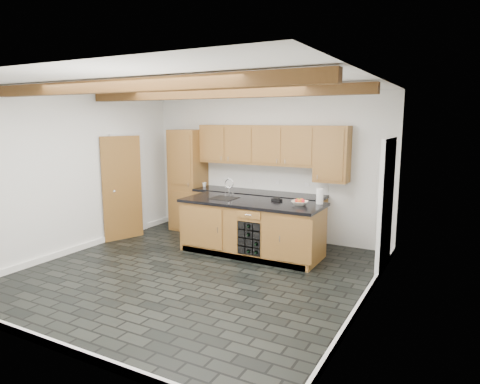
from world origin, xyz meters
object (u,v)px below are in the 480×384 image
Objects in this scene: island at (252,228)px; fruit_bowl at (300,203)px; kitchen_scale at (277,199)px; paper_towel at (320,196)px.

island is 0.98m from fruit_bowl.
kitchen_scale is at bearing 31.48° from island.
fruit_bowl is at bearing 1.94° from kitchen_scale.
paper_towel reaches higher than island.
fruit_bowl is 1.05× the size of paper_towel.
fruit_bowl is at bearing -137.93° from paper_towel.
kitchen_scale is 0.49m from fruit_bowl.
kitchen_scale is at bearing 163.60° from fruit_bowl.
paper_towel is (1.10, 0.32, 0.59)m from island.
paper_towel reaches higher than fruit_bowl.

